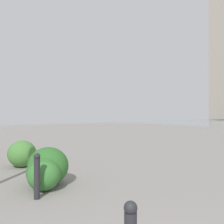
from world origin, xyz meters
name	(u,v)px	position (x,y,z in m)	size (l,w,h in m)	color
bollard_mid	(37,175)	(4.54, -0.49, 0.47)	(0.13, 0.13, 0.90)	#232328
shrub_low	(22,154)	(7.70, -1.00, 0.41)	(0.97, 0.88, 0.83)	#477F38
shrub_round	(44,173)	(5.09, -0.82, 0.36)	(0.85, 0.76, 0.72)	#2D6628
shrub_wide	(48,166)	(5.35, -1.01, 0.44)	(1.05, 0.94, 0.89)	#2D6628
shrub_tall	(44,175)	(4.99, -0.78, 0.33)	(0.79, 0.71, 0.67)	#387533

